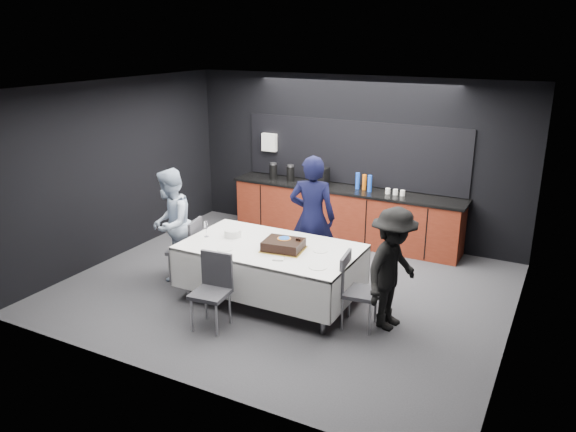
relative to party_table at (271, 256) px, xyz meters
The scene contains 18 objects.
ground 0.76m from the party_table, 90.00° to the left, with size 6.00×6.00×0.00m, color #3D3D42.
room_shell 1.28m from the party_table, 90.00° to the left, with size 6.04×5.04×2.82m.
kitchenette 2.62m from the party_table, 90.35° to the left, with size 4.10×0.64×2.05m.
party_table is the anchor object (origin of this frame).
cake_assembly 0.30m from the party_table, 10.88° to the right, with size 0.58×0.49×0.17m.
plate_stack 0.67m from the party_table, behind, with size 0.23×0.23×0.10m, color white.
loose_plate_near 0.62m from the party_table, 141.02° to the right, with size 0.21×0.21×0.01m, color white.
loose_plate_right_a 0.69m from the party_table, 12.06° to the left, with size 0.19×0.19×0.01m, color white.
loose_plate_right_b 0.93m from the party_table, 22.53° to the right, with size 0.22×0.22×0.01m, color white.
loose_plate_far 0.35m from the party_table, 78.95° to the left, with size 0.21×0.21×0.01m, color white.
fork_pile 0.52m from the party_table, 49.49° to the right, with size 0.14×0.09×0.02m, color white.
champagne_flute 1.01m from the party_table, behind, with size 0.06×0.06×0.22m.
chair_left 1.37m from the party_table, behind, with size 0.51×0.51×0.92m.
chair_right 1.25m from the party_table, ahead, with size 0.47×0.47×0.92m.
chair_near 0.97m from the party_table, 107.33° to the right, with size 0.46×0.46×0.92m.
person_center 0.99m from the party_table, 80.08° to the left, with size 0.67×0.44×1.84m, color black.
person_left 1.67m from the party_table, behind, with size 0.79×0.62×1.63m, color #AEC2DB.
person_right 1.66m from the party_table, ahead, with size 0.99×0.57×1.53m, color black.
Camera 1 is at (3.41, -6.42, 3.46)m, focal length 35.00 mm.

